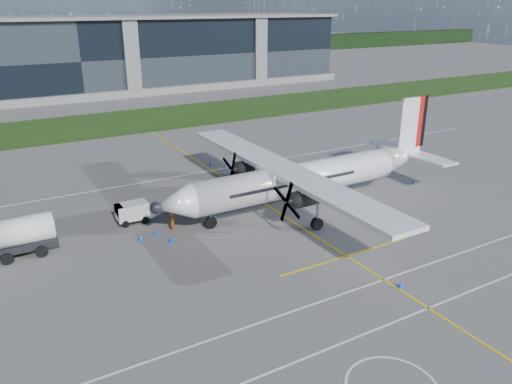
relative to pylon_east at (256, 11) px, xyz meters
name	(u,v)px	position (x,y,z in m)	size (l,w,h in m)	color
ground	(130,133)	(-85.00, -110.00, -15.00)	(400.00, 400.00, 0.00)	#63605E
grass_strip	(116,123)	(-85.00, -102.00, -14.98)	(400.00, 18.00, 0.04)	#1D3F11
terminal_building	(71,57)	(-85.00, -70.00, -7.50)	(120.00, 20.00, 15.00)	black
tree_line	(34,55)	(-85.00, -10.00, -12.00)	(400.00, 6.00, 6.00)	black
pylon_east	(256,11)	(0.00, 0.00, 0.00)	(9.00, 4.60, 30.00)	gray
yellow_taxiway_centerline	(246,192)	(-82.00, -140.00, -14.99)	(0.20, 70.00, 0.01)	yellow
white_lane_line	(393,322)	(-85.00, -164.00, -14.99)	(90.00, 0.15, 0.01)	white
turboprop_aircraft	(307,160)	(-78.91, -146.23, -10.38)	(29.73, 30.83, 9.25)	white
baggage_tug	(132,213)	(-94.22, -141.60, -14.13)	(2.91, 1.75, 1.75)	white
ground_crew_person	(172,220)	(-91.78, -144.97, -14.11)	(0.73, 0.52, 1.79)	#F25907
safety_cone_nose_stbd	(155,233)	(-93.44, -145.23, -14.75)	(0.36, 0.36, 0.50)	blue
safety_cone_tail	(414,182)	(-65.26, -146.89, -14.75)	(0.36, 0.36, 0.50)	blue
safety_cone_fwd	(140,237)	(-94.78, -145.46, -14.75)	(0.36, 0.36, 0.50)	blue
safety_cone_nose_port	(171,239)	(-92.73, -147.01, -14.75)	(0.36, 0.36, 0.50)	blue
safety_cone_stbdwing	(211,164)	(-81.34, -130.25, -14.75)	(0.36, 0.36, 0.50)	blue
safety_cone_portwing	(400,284)	(-81.75, -161.31, -14.75)	(0.36, 0.36, 0.50)	blue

